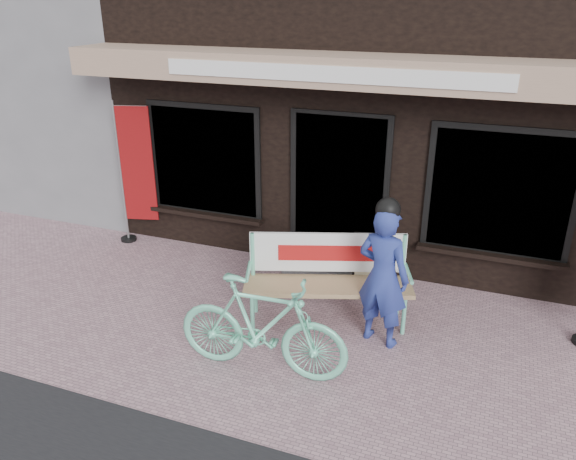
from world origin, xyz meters
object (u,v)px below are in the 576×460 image
at_px(bench, 328,272).
at_px(nobori_red, 135,172).
at_px(person, 383,274).
at_px(bicycle, 262,327).
at_px(menu_stand, 369,263).

distance_m(bench, nobori_red, 3.57).
height_order(person, bicycle, person).
bearing_deg(nobori_red, menu_stand, -20.75).
relative_size(person, bicycle, 0.96).
bearing_deg(bicycle, menu_stand, -20.56).
bearing_deg(bicycle, nobori_red, 49.38).
bearing_deg(person, nobori_red, 176.44).
bearing_deg(menu_stand, bench, -125.81).
distance_m(bench, bicycle, 1.25).
bearing_deg(nobori_red, bicycle, -52.83).
relative_size(bicycle, nobori_red, 0.81).
xyz_separation_m(bench, bicycle, (-0.31, -1.20, -0.08)).
distance_m(nobori_red, menu_stand, 3.74).
distance_m(bicycle, menu_stand, 2.08).
xyz_separation_m(bench, menu_stand, (0.31, 0.78, -0.19)).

